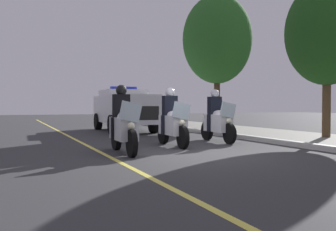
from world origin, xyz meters
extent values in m
plane|color=#333335|center=(0.00, 0.00, 0.00)|extent=(80.00, 80.00, 0.00)
cube|color=#B7B5AD|center=(0.00, 3.38, 0.07)|extent=(48.00, 0.24, 0.15)
cube|color=#E0D14C|center=(0.00, -2.14, 0.00)|extent=(48.00, 0.12, 0.01)
cylinder|color=black|center=(0.07, -1.68, 0.32)|extent=(0.64, 0.14, 0.64)
cylinder|color=black|center=(-1.43, -1.63, 0.32)|extent=(0.64, 0.16, 0.64)
cube|color=silver|center=(-0.66, -1.66, 0.62)|extent=(1.21, 0.47, 0.56)
ellipsoid|color=silver|center=(-0.61, -1.66, 0.92)|extent=(0.57, 0.34, 0.24)
cube|color=silver|center=(-0.03, -1.67, 1.05)|extent=(0.08, 0.56, 0.53)
sphere|color=#F9F4CC|center=(0.03, -1.67, 0.72)|extent=(0.17, 0.17, 0.17)
sphere|color=red|center=(-0.17, -1.83, 0.98)|extent=(0.09, 0.09, 0.09)
sphere|color=#1933F2|center=(-0.16, -1.51, 0.98)|extent=(0.09, 0.09, 0.09)
cube|color=black|center=(-0.89, -1.65, 1.18)|extent=(0.29, 0.41, 0.60)
cube|color=black|center=(-0.83, -1.45, 0.62)|extent=(0.18, 0.15, 0.56)
cube|color=black|center=(-0.84, -1.85, 0.62)|extent=(0.18, 0.15, 0.56)
sphere|color=black|center=(-0.87, -1.65, 1.58)|extent=(0.28, 0.28, 0.28)
cylinder|color=black|center=(-0.91, 0.10, 0.32)|extent=(0.64, 0.14, 0.64)
cylinder|color=black|center=(-2.41, 0.14, 0.32)|extent=(0.64, 0.16, 0.64)
cube|color=white|center=(-1.64, 0.12, 0.62)|extent=(1.21, 0.47, 0.56)
ellipsoid|color=white|center=(-1.59, 0.12, 0.92)|extent=(0.57, 0.34, 0.24)
cube|color=silver|center=(-1.01, 0.10, 1.05)|extent=(0.08, 0.56, 0.53)
sphere|color=#F9F4CC|center=(-0.95, 0.10, 0.72)|extent=(0.17, 0.17, 0.17)
sphere|color=red|center=(-1.15, -0.06, 0.98)|extent=(0.09, 0.09, 0.09)
sphere|color=#1933F2|center=(-1.14, 0.26, 0.98)|extent=(0.09, 0.09, 0.09)
cube|color=black|center=(-1.87, 0.12, 1.18)|extent=(0.29, 0.41, 0.60)
cube|color=black|center=(-1.81, 0.32, 0.62)|extent=(0.18, 0.15, 0.56)
cube|color=black|center=(-1.82, -0.08, 0.62)|extent=(0.18, 0.15, 0.56)
sphere|color=silver|center=(-1.85, 0.12, 1.58)|extent=(0.28, 0.28, 0.28)
cylinder|color=black|center=(-1.48, 1.96, 0.32)|extent=(0.64, 0.14, 0.64)
cylinder|color=black|center=(-2.98, 2.00, 0.32)|extent=(0.64, 0.16, 0.64)
cube|color=white|center=(-2.21, 1.98, 0.62)|extent=(1.21, 0.47, 0.56)
ellipsoid|color=white|center=(-2.16, 1.98, 0.92)|extent=(0.57, 0.34, 0.24)
cube|color=silver|center=(-1.58, 1.96, 1.05)|extent=(0.08, 0.56, 0.53)
sphere|color=#F9F4CC|center=(-1.52, 1.96, 0.72)|extent=(0.17, 0.17, 0.17)
sphere|color=red|center=(-1.72, 1.81, 0.98)|extent=(0.09, 0.09, 0.09)
sphere|color=#1933F2|center=(-1.71, 2.13, 0.98)|extent=(0.09, 0.09, 0.09)
cube|color=black|center=(-2.44, 1.99, 1.18)|extent=(0.29, 0.41, 0.60)
cube|color=black|center=(-2.38, 2.18, 0.62)|extent=(0.18, 0.15, 0.56)
cube|color=black|center=(-2.39, 1.78, 0.62)|extent=(0.18, 0.15, 0.56)
sphere|color=silver|center=(-2.42, 1.99, 1.58)|extent=(0.28, 0.28, 0.28)
cube|color=silver|center=(-8.30, 0.62, 1.02)|extent=(4.95, 2.04, 1.24)
cube|color=silver|center=(-8.60, 0.63, 1.72)|extent=(2.45, 1.82, 0.36)
cube|color=#2633D8|center=(-8.40, 0.62, 1.98)|extent=(0.31, 1.21, 0.14)
cube|color=black|center=(-5.90, 0.55, 0.88)|extent=(0.17, 1.62, 0.56)
cylinder|color=black|center=(-6.72, 1.48, 0.40)|extent=(0.81, 0.30, 0.80)
cylinder|color=black|center=(-6.77, -0.32, 0.40)|extent=(0.81, 0.30, 0.80)
cylinder|color=black|center=(-9.82, 1.56, 0.40)|extent=(0.81, 0.30, 0.80)
cylinder|color=black|center=(-9.87, -0.23, 0.40)|extent=(0.81, 0.30, 0.80)
cylinder|color=#4C3823|center=(-1.36, 5.78, 1.33)|extent=(0.28, 0.28, 2.46)
ellipsoid|color=#1E4C19|center=(-1.36, 5.78, 3.69)|extent=(2.83, 2.83, 3.61)
cylinder|color=#42301E|center=(-7.89, 5.31, 1.60)|extent=(0.30, 0.30, 2.99)
ellipsoid|color=#286023|center=(-7.89, 5.31, 4.46)|extent=(3.43, 3.43, 4.39)
camera|label=1|loc=(8.35, -4.31, 1.21)|focal=40.15mm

